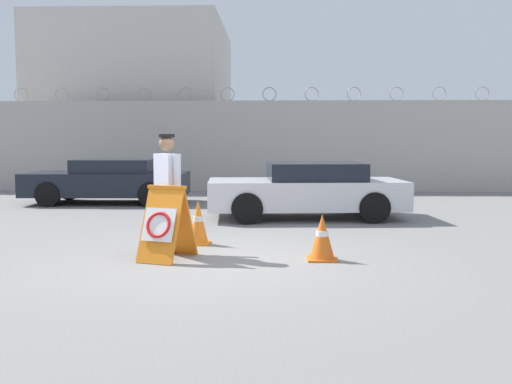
% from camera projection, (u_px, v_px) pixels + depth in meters
% --- Properties ---
extents(ground_plane, '(90.00, 90.00, 0.00)m').
position_uv_depth(ground_plane, '(215.00, 260.00, 8.29)').
color(ground_plane, gray).
extents(perimeter_wall, '(36.00, 0.30, 3.50)m').
position_uv_depth(perimeter_wall, '(249.00, 146.00, 19.25)').
color(perimeter_wall, '#ADA8A0').
rests_on(perimeter_wall, ground_plane).
extents(building_block, '(7.16, 7.51, 6.44)m').
position_uv_depth(building_block, '(140.00, 105.00, 24.12)').
color(building_block, beige).
rests_on(building_block, ground_plane).
extents(barricade_sign, '(0.81, 0.99, 1.09)m').
position_uv_depth(barricade_sign, '(166.00, 223.00, 8.28)').
color(barricade_sign, orange).
rests_on(barricade_sign, ground_plane).
extents(security_guard, '(0.50, 0.68, 1.83)m').
position_uv_depth(security_guard, '(168.00, 186.00, 8.75)').
color(security_guard, '#514C42').
rests_on(security_guard, ground_plane).
extents(traffic_cone_near, '(0.39, 0.39, 0.74)m').
position_uv_depth(traffic_cone_near, '(198.00, 222.00, 9.52)').
color(traffic_cone_near, orange).
rests_on(traffic_cone_near, ground_plane).
extents(traffic_cone_mid, '(0.43, 0.43, 0.67)m').
position_uv_depth(traffic_cone_mid, '(322.00, 237.00, 8.26)').
color(traffic_cone_mid, orange).
rests_on(traffic_cone_mid, ground_plane).
extents(parked_car_front_coupe, '(4.36, 1.99, 1.21)m').
position_uv_depth(parked_car_front_coupe, '(109.00, 181.00, 15.63)').
color(parked_car_front_coupe, black).
rests_on(parked_car_front_coupe, ground_plane).
extents(parked_car_rear_sedan, '(4.42, 2.22, 1.23)m').
position_uv_depth(parked_car_rear_sedan, '(307.00, 190.00, 12.68)').
color(parked_car_rear_sedan, black).
rests_on(parked_car_rear_sedan, ground_plane).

